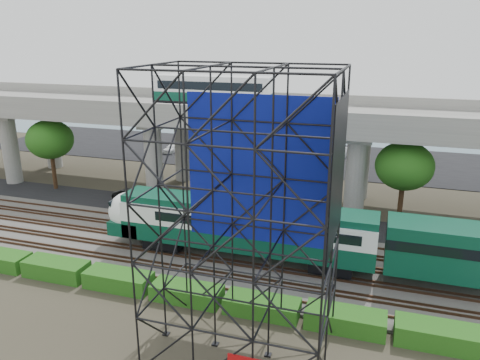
% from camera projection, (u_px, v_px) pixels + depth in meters
% --- Properties ---
extents(ground, '(140.00, 140.00, 0.00)m').
position_uv_depth(ground, '(198.00, 267.00, 34.36)').
color(ground, '#474233').
rests_on(ground, ground).
extents(ballast_bed, '(90.00, 12.00, 0.20)m').
position_uv_depth(ballast_bed, '(208.00, 254.00, 36.14)').
color(ballast_bed, slate).
rests_on(ballast_bed, ground).
extents(service_road, '(90.00, 5.00, 0.08)m').
position_uv_depth(service_road, '(242.00, 216.00, 43.89)').
color(service_road, black).
rests_on(service_road, ground).
extents(parking_lot, '(90.00, 18.00, 0.08)m').
position_uv_depth(parking_lot, '(292.00, 156.00, 65.24)').
color(parking_lot, black).
rests_on(parking_lot, ground).
extents(harbor_water, '(140.00, 40.00, 0.03)m').
position_uv_depth(harbor_water, '(317.00, 128.00, 85.24)').
color(harbor_water, '#456271').
rests_on(harbor_water, ground).
extents(rail_tracks, '(90.00, 9.52, 0.16)m').
position_uv_depth(rail_tracks, '(208.00, 252.00, 36.09)').
color(rail_tracks, '#472D1E').
rests_on(rail_tracks, ballast_bed).
extents(commuter_train, '(29.30, 3.06, 4.30)m').
position_uv_depth(commuter_train, '(272.00, 229.00, 33.85)').
color(commuter_train, black).
rests_on(commuter_train, rail_tracks).
extents(overpass, '(80.00, 12.00, 12.40)m').
position_uv_depth(overpass, '(255.00, 120.00, 46.54)').
color(overpass, '#9E9B93').
rests_on(overpass, ground).
extents(scaffold_tower, '(9.36, 6.36, 15.00)m').
position_uv_depth(scaffold_tower, '(242.00, 222.00, 23.16)').
color(scaffold_tower, black).
rests_on(scaffold_tower, ground).
extents(hedge_strip, '(34.60, 1.80, 1.20)m').
position_uv_depth(hedge_strip, '(187.00, 292.00, 29.99)').
color(hedge_strip, '#1A5012').
rests_on(hedge_strip, ground).
extents(trees, '(40.94, 16.94, 7.69)m').
position_uv_depth(trees, '(215.00, 142.00, 48.73)').
color(trees, '#382314').
rests_on(trees, ground).
extents(suv, '(5.62, 4.22, 1.42)m').
position_uv_depth(suv, '(135.00, 198.00, 46.57)').
color(suv, black).
rests_on(suv, service_road).
extents(parked_cars, '(36.11, 9.86, 1.31)m').
position_uv_depth(parked_cars, '(299.00, 153.00, 64.40)').
color(parked_cars, white).
rests_on(parked_cars, parking_lot).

